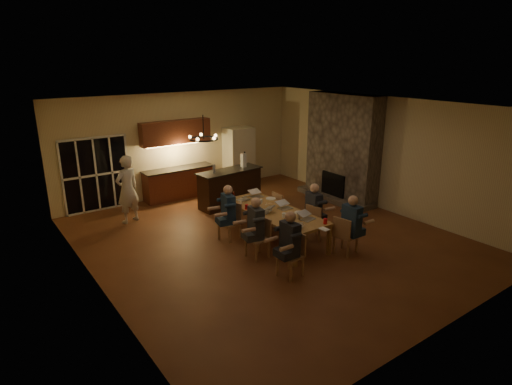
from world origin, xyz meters
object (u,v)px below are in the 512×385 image
(chair_right_mid, at_px, (318,222))
(chair_left_mid, at_px, (257,238))
(dining_table, at_px, (274,225))
(chair_left_far, at_px, (229,222))
(plate_left, at_px, (287,225))
(redcup_mid, at_px, (247,207))
(laptop_c, at_px, (265,207))
(chair_right_far, at_px, (283,208))
(mug_back, at_px, (240,202))
(redcup_near, at_px, (325,221))
(person_right_mid, at_px, (313,211))
(plate_near, at_px, (299,213))
(mug_mid, at_px, (261,201))
(chair_right_near, at_px, (346,235))
(laptop_f, at_px, (257,193))
(bar_bottle, at_px, (214,169))
(person_left_far, at_px, (228,213))
(can_silver, at_px, (298,216))
(laptop_d, at_px, (285,204))
(laptop_e, at_px, (243,196))
(person_left_near, at_px, (290,244))
(chair_left_near, at_px, (290,256))
(plate_far, at_px, (271,198))
(person_left_mid, at_px, (256,228))
(laptop_b, at_px, (308,215))
(laptop_a, at_px, (295,221))
(can_cola, at_px, (234,194))
(mug_front, at_px, (284,215))
(refrigerator, at_px, (239,157))
(chandelier, at_px, (204,139))
(bar_blender, at_px, (244,160))
(bar_island, at_px, (230,188))

(chair_right_mid, bearing_deg, chair_left_mid, 78.29)
(dining_table, height_order, chair_left_far, chair_left_far)
(chair_left_far, xyz_separation_m, plate_left, (0.50, -1.57, 0.31))
(redcup_mid, bearing_deg, laptop_c, -59.01)
(chair_right_far, distance_m, plate_left, 1.96)
(mug_back, xyz_separation_m, redcup_near, (0.79, -2.15, 0.01))
(person_right_mid, relative_size, plate_near, 6.06)
(person_right_mid, bearing_deg, mug_mid, 44.78)
(plate_near, bearing_deg, redcup_near, -89.19)
(chair_left_mid, relative_size, person_right_mid, 0.64)
(chair_right_near, relative_size, mug_back, 8.90)
(chair_left_far, relative_size, chair_right_mid, 1.00)
(laptop_f, distance_m, bar_bottle, 1.72)
(chair_right_far, xyz_separation_m, person_left_far, (-1.70, -0.02, 0.24))
(chair_right_near, relative_size, can_silver, 7.42)
(laptop_d, xyz_separation_m, laptop_f, (-0.03, 1.12, 0.00))
(mug_back, bearing_deg, laptop_e, 45.99)
(person_right_mid, height_order, plate_near, person_right_mid)
(person_left_near, distance_m, mug_mid, 2.37)
(plate_left, bearing_deg, chair_left_near, -125.45)
(chair_right_far, relative_size, plate_far, 3.47)
(person_left_far, bearing_deg, chair_right_near, 50.22)
(person_left_mid, relative_size, laptop_d, 4.31)
(dining_table, xyz_separation_m, person_left_mid, (-0.89, -0.50, 0.31))
(person_left_near, xyz_separation_m, plate_near, (1.21, 1.11, 0.07))
(chair_left_near, xyz_separation_m, laptop_b, (1.08, 0.69, 0.42))
(laptop_a, distance_m, plate_left, 0.19)
(laptop_c, bearing_deg, plate_left, 53.35)
(person_left_near, distance_m, can_cola, 3.10)
(mug_front, distance_m, redcup_mid, 1.01)
(refrigerator, height_order, plate_left, refrigerator)
(chair_left_far, distance_m, person_left_mid, 1.18)
(can_silver, bearing_deg, person_left_mid, 165.78)
(laptop_b, distance_m, laptop_f, 1.97)
(person_left_mid, xyz_separation_m, mug_front, (0.80, 0.02, 0.11))
(laptop_c, bearing_deg, laptop_e, -122.94)
(chair_left_near, bearing_deg, chair_left_mid, 172.56)
(chandelier, bearing_deg, can_cola, 45.55)
(bar_blender, bearing_deg, person_left_far, -134.90)
(laptop_a, height_order, laptop_b, same)
(chair_left_far, height_order, plate_left, chair_left_far)
(laptop_c, height_order, laptop_f, same)
(refrigerator, relative_size, person_left_mid, 1.45)
(person_left_far, distance_m, laptop_c, 0.89)
(bar_island, bearing_deg, plate_near, -97.34)
(chandelier, xyz_separation_m, laptop_b, (2.29, -0.48, -1.89))
(plate_far, bearing_deg, laptop_d, -102.28)
(bar_island, height_order, mug_back, bar_island)
(person_right_mid, xyz_separation_m, laptop_d, (-0.54, 0.40, 0.17))
(dining_table, xyz_separation_m, laptop_a, (-0.23, -1.04, 0.49))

